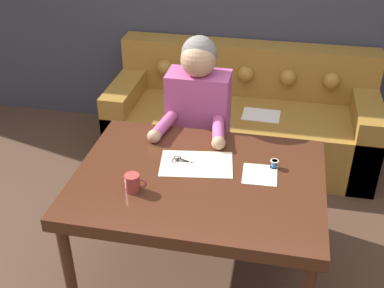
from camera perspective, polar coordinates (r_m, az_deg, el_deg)
The scene contains 9 objects.
ground_plane at distance 2.96m, azimuth 0.44°, elevation -15.51°, with size 16.00×16.00×0.00m, color #4C3323.
dining_table at distance 2.53m, azimuth 0.78°, elevation -5.12°, with size 1.29×0.97×0.72m.
couch at distance 3.91m, azimuth 5.90°, elevation 2.97°, with size 2.06×0.83×0.85m.
person at distance 3.11m, azimuth 0.72°, elevation 1.99°, with size 0.46×0.56×1.24m.
pattern_paper_main at distance 2.58m, azimuth 0.53°, elevation -2.38°, with size 0.42×0.31×0.00m.
pattern_paper_offcut at distance 2.53m, azimuth 8.04°, elevation -3.61°, with size 0.19×0.20×0.00m.
scissors at distance 2.61m, azimuth -0.93°, elevation -2.04°, with size 0.22×0.09×0.01m.
mug at distance 2.39m, azimuth -7.04°, elevation -4.58°, with size 0.11×0.08×0.09m.
thread_spool at distance 2.58m, azimuth 9.73°, elevation -2.36°, with size 0.04×0.04×0.05m.
Camera 1 is at (0.38, -1.98, 2.16)m, focal length 45.00 mm.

